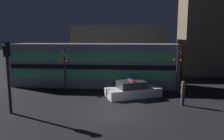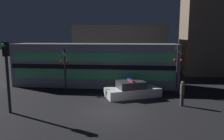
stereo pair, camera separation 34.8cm
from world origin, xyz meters
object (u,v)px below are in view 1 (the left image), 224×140
(police_car, at_px, (133,90))
(traffic_light_corner, at_px, (8,70))
(pedestrian, at_px, (183,93))
(crossing_signal_near, at_px, (178,68))
(train, at_px, (95,65))

(police_car, bearing_deg, traffic_light_corner, -173.11)
(pedestrian, distance_m, traffic_light_corner, 11.62)
(traffic_light_corner, bearing_deg, pedestrian, 12.94)
(crossing_signal_near, distance_m, traffic_light_corner, 12.61)
(pedestrian, distance_m, crossing_signal_near, 3.22)
(train, relative_size, traffic_light_corner, 3.48)
(train, xyz_separation_m, crossing_signal_near, (7.36, -2.87, 0.22))
(police_car, relative_size, crossing_signal_near, 1.13)
(pedestrian, relative_size, crossing_signal_near, 0.42)
(crossing_signal_near, bearing_deg, traffic_light_corner, -154.20)
(train, bearing_deg, pedestrian, -38.79)
(crossing_signal_near, bearing_deg, police_car, -166.18)
(crossing_signal_near, bearing_deg, train, 158.72)
(pedestrian, bearing_deg, crossing_signal_near, 86.73)
(train, bearing_deg, traffic_light_corner, -115.49)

